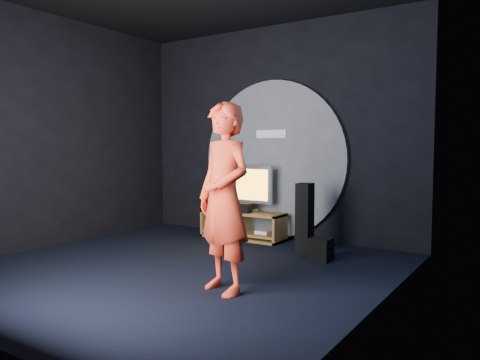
% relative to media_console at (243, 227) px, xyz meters
% --- Properties ---
extents(floor, '(5.00, 5.00, 0.00)m').
position_rel_media_console_xyz_m(floor, '(0.33, -2.05, -0.19)').
color(floor, black).
rests_on(floor, ground).
extents(back_wall, '(5.00, 0.04, 3.50)m').
position_rel_media_console_xyz_m(back_wall, '(0.33, 0.45, 1.56)').
color(back_wall, black).
rests_on(back_wall, ground).
extents(left_wall, '(0.04, 5.00, 3.50)m').
position_rel_media_console_xyz_m(left_wall, '(-2.17, -2.05, 1.56)').
color(left_wall, black).
rests_on(left_wall, ground).
extents(right_wall, '(0.04, 5.00, 3.50)m').
position_rel_media_console_xyz_m(right_wall, '(2.83, -2.05, 1.56)').
color(right_wall, black).
rests_on(right_wall, ground).
extents(wall_disc_panel, '(2.60, 0.11, 2.60)m').
position_rel_media_console_xyz_m(wall_disc_panel, '(0.33, 0.39, 1.11)').
color(wall_disc_panel, '#515156').
rests_on(wall_disc_panel, ground).
extents(media_console, '(1.43, 0.45, 0.45)m').
position_rel_media_console_xyz_m(media_console, '(0.00, 0.00, 0.00)').
color(media_console, olive).
rests_on(media_console, ground).
extents(tv, '(0.99, 0.22, 0.75)m').
position_rel_media_console_xyz_m(tv, '(-0.01, 0.07, 0.67)').
color(tv, '#B9B9C1').
rests_on(tv, media_console).
extents(center_speaker, '(0.40, 0.15, 0.15)m').
position_rel_media_console_xyz_m(center_speaker, '(-0.01, -0.10, 0.33)').
color(center_speaker, black).
rests_on(center_speaker, media_console).
extents(remote, '(0.18, 0.05, 0.02)m').
position_rel_media_console_xyz_m(remote, '(-0.51, -0.12, 0.27)').
color(remote, black).
rests_on(remote, media_console).
extents(tower_speaker_left, '(0.20, 0.22, 1.00)m').
position_rel_media_console_xyz_m(tower_speaker_left, '(-0.79, 0.15, 0.30)').
color(tower_speaker_left, black).
rests_on(tower_speaker_left, ground).
extents(tower_speaker_right, '(0.20, 0.22, 1.00)m').
position_rel_media_console_xyz_m(tower_speaker_right, '(1.29, -0.39, 0.30)').
color(tower_speaker_right, black).
rests_on(tower_speaker_right, ground).
extents(subwoofer, '(0.27, 0.27, 0.30)m').
position_rel_media_console_xyz_m(subwoofer, '(1.67, -0.69, -0.04)').
color(subwoofer, black).
rests_on(subwoofer, ground).
extents(player, '(0.83, 0.68, 1.96)m').
position_rel_media_console_xyz_m(player, '(1.36, -2.49, 0.79)').
color(player, red).
rests_on(player, ground).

